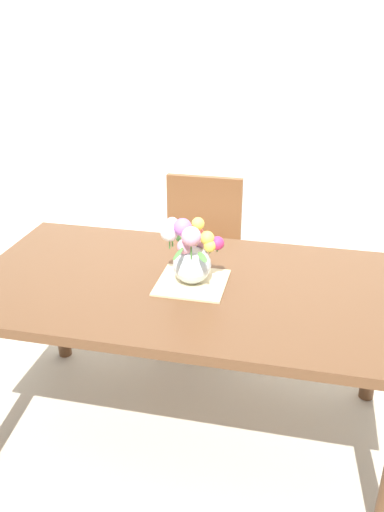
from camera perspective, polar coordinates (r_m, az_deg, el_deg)
The scene contains 6 objects.
ground_plane at distance 2.54m, azimuth -0.16°, elevation -17.74°, with size 12.00×12.00×0.00m, color #B7AD99.
back_wall at distance 3.45m, azimuth 6.11°, elevation 19.64°, with size 7.00×0.10×2.80m, color silver.
dining_table at distance 2.15m, azimuth -0.18°, elevation -4.86°, with size 1.75×0.93×0.74m.
chair_far at distance 2.94m, azimuth 0.85°, elevation 0.84°, with size 0.42×0.42×0.90m.
placemat at distance 2.10m, azimuth 0.00°, elevation -2.86°, with size 0.27×0.27×0.01m, color #CCB789.
flower_vase at distance 2.04m, azimuth -0.08°, elevation 0.43°, with size 0.25×0.25×0.27m.
Camera 1 is at (0.42, -1.81, 1.74)m, focal length 37.29 mm.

